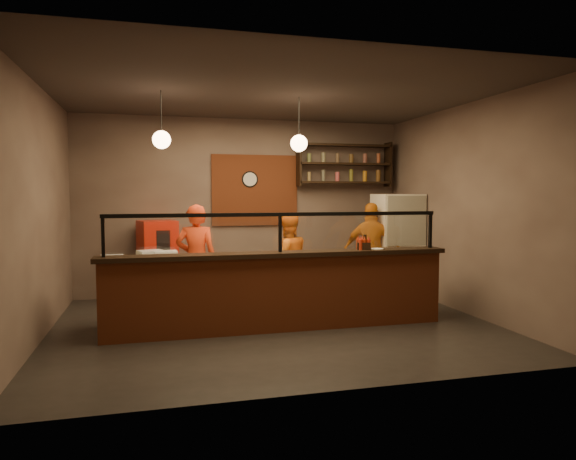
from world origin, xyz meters
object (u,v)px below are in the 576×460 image
object	(u,v)px
cook_mid	(287,261)
cook_right	(372,251)
condiment_caddy	(363,246)
pepper_mill	(365,242)
red_cooler	(158,261)
wall_clock	(250,179)
cook_left	(196,260)
fridge	(397,245)
pizza_dough	(330,257)

from	to	relation	value
cook_mid	cook_right	size ratio (longest dim) A/B	0.91
cook_mid	condiment_caddy	bearing A→B (deg)	111.13
condiment_caddy	pepper_mill	xyz separation A→B (m)	(0.02, -0.02, 0.05)
red_cooler	cook_mid	bearing A→B (deg)	-45.20
condiment_caddy	wall_clock	bearing A→B (deg)	111.65
cook_mid	pepper_mill	xyz separation A→B (m)	(0.77, -1.33, 0.40)
cook_left	fridge	xyz separation A→B (m)	(3.61, 0.58, 0.08)
wall_clock	fridge	world-z (taller)	wall_clock
cook_mid	pizza_dough	xyz separation A→B (m)	(0.43, -0.84, 0.14)
red_cooler	wall_clock	bearing A→B (deg)	-5.19
pizza_dough	fridge	bearing A→B (deg)	37.31
fridge	red_cooler	size ratio (longest dim) A/B	1.33
cook_left	pizza_dough	size ratio (longest dim) A/B	3.56
cook_mid	condiment_caddy	xyz separation A→B (m)	(0.75, -1.31, 0.34)
wall_clock	fridge	xyz separation A→B (m)	(2.50, -0.97, -1.19)
cook_mid	cook_right	world-z (taller)	cook_right
cook_right	pizza_dough	world-z (taller)	cook_right
cook_right	condiment_caddy	size ratio (longest dim) A/B	9.28
fridge	pizza_dough	world-z (taller)	fridge
fridge	condiment_caddy	distance (m)	2.28
wall_clock	cook_left	bearing A→B (deg)	-125.64
pizza_dough	cook_left	bearing A→B (deg)	158.69
wall_clock	condiment_caddy	distance (m)	3.12
fridge	pepper_mill	world-z (taller)	fridge
fridge	pizza_dough	size ratio (longest dim) A/B	3.89
wall_clock	cook_left	distance (m)	2.28
red_cooler	cook_right	bearing A→B (deg)	-28.28
wall_clock	cook_right	world-z (taller)	wall_clock
wall_clock	pizza_dough	xyz separation A→B (m)	(0.77, -2.28, -1.19)
wall_clock	cook_left	world-z (taller)	wall_clock
cook_right	cook_left	bearing A→B (deg)	31.97
fridge	cook_mid	bearing A→B (deg)	-165.30
cook_right	pepper_mill	bearing A→B (deg)	87.01
cook_mid	pepper_mill	distance (m)	1.58
red_cooler	condiment_caddy	world-z (taller)	red_cooler
cook_right	pepper_mill	world-z (taller)	cook_right
wall_clock	pizza_dough	world-z (taller)	wall_clock
cook_left	red_cooler	distance (m)	1.37
wall_clock	condiment_caddy	bearing A→B (deg)	-68.35
condiment_caddy	fridge	bearing A→B (deg)	51.80
cook_right	condiment_caddy	xyz separation A→B (m)	(-0.86, -1.64, 0.27)
fridge	red_cooler	bearing A→B (deg)	173.20
cook_right	fridge	world-z (taller)	fridge
cook_left	pepper_mill	bearing A→B (deg)	161.18
pepper_mill	pizza_dough	bearing A→B (deg)	124.28
cook_right	pepper_mill	distance (m)	1.89
pepper_mill	red_cooler	bearing A→B (deg)	138.42
cook_right	pizza_dough	bearing A→B (deg)	68.66
cook_left	condiment_caddy	distance (m)	2.53
fridge	pizza_dough	distance (m)	2.17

